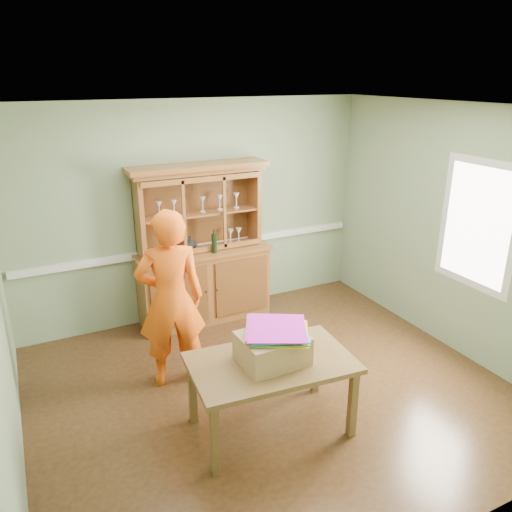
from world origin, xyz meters
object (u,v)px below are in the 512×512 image
cardboard_box (272,348)px  dining_table (271,369)px  person (171,300)px  china_hutch (203,267)px

cardboard_box → dining_table: bearing=87.8°
dining_table → person: person is taller
person → dining_table: bearing=126.6°
china_hutch → cardboard_box: (-0.24, -2.29, 0.12)m
china_hutch → dining_table: 2.29m
dining_table → cardboard_box: cardboard_box is taller
dining_table → person: 1.24m
china_hutch → person: (-0.77, -1.19, 0.21)m
china_hutch → dining_table: bearing=-96.0°
china_hutch → cardboard_box: bearing=-96.0°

